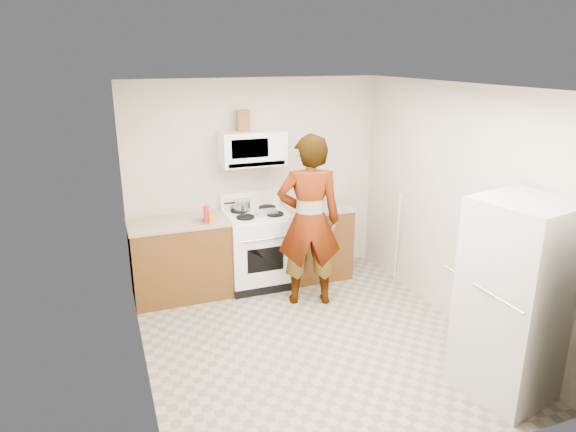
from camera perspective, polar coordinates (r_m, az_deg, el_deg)
name	(u,v)px	position (r m, az deg, el deg)	size (l,w,h in m)	color
floor	(311,341)	(5.33, 2.57, -13.67)	(3.60, 3.60, 0.00)	gray
back_wall	(256,181)	(6.42, -3.52, 3.92)	(3.20, 0.02, 2.50)	beige
right_wall	(453,206)	(5.60, 17.91, 1.01)	(0.02, 3.60, 2.50)	beige
cabinet_left	(181,260)	(6.18, -11.84, -4.82)	(1.12, 0.62, 0.90)	brown
counter_left	(178,222)	(6.02, -12.12, -0.70)	(1.14, 0.64, 0.04)	tan
cabinet_right	(315,242)	(6.62, 3.02, -2.91)	(0.80, 0.62, 0.90)	brown
counter_right	(316,207)	(6.47, 3.09, 0.97)	(0.82, 0.64, 0.04)	tan
gas_range	(257,247)	(6.34, -3.44, -3.50)	(0.76, 0.65, 1.13)	white
microwave	(252,148)	(6.13, -4.00, 7.55)	(0.76, 0.38, 0.40)	white
person	(309,221)	(5.73, 2.36, -0.57)	(0.72, 0.47, 1.96)	tan
fridge	(515,300)	(4.63, 23.90, -8.53)	(0.70, 0.70, 1.70)	#BCBCB7
kettle	(316,196)	(6.60, 3.09, 2.28)	(0.15, 0.15, 0.18)	silver
jug	(243,121)	(6.09, -5.02, 10.51)	(0.14, 0.14, 0.24)	brown
saucepan	(242,205)	(6.26, -5.14, 1.24)	(0.20, 0.20, 0.11)	#AEAEB2
tray	(266,212)	(6.13, -2.44, 0.40)	(0.25, 0.16, 0.05)	white
bottle_spray	(206,215)	(5.83, -9.08, 0.13)	(0.06, 0.06, 0.20)	red
bottle_hot_sauce	(211,217)	(5.82, -8.59, -0.16)	(0.05, 0.05, 0.15)	orange
bottle_green_cap	(207,213)	(5.92, -8.95, 0.31)	(0.06, 0.06, 0.18)	#1A9040
pot_lid	(202,221)	(5.94, -9.48, -0.55)	(0.25, 0.25, 0.01)	silver
broom	(397,238)	(6.47, 12.04, -2.37)	(0.03, 0.03, 1.20)	silver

